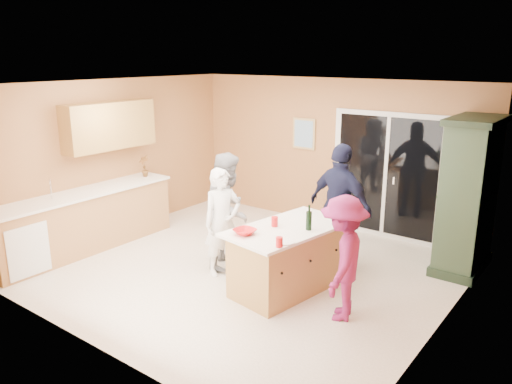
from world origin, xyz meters
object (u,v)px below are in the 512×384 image
Objects in this scene: kitchen_island at (287,260)px; woman_white at (222,222)px; woman_navy at (340,206)px; woman_grey at (229,210)px; woman_magenta at (343,258)px; green_hutch at (468,197)px.

woman_white is at bearing -164.07° from kitchen_island.
woman_white is 0.84× the size of woman_navy.
woman_grey reaches higher than kitchen_island.
woman_grey is 1.59m from woman_navy.
woman_navy is 1.22× the size of woman_magenta.
green_hutch reaches higher than woman_magenta.
woman_navy is (0.16, 1.10, 0.49)m from kitchen_island.
green_hutch is at bearing -76.67° from woman_grey.
woman_magenta is at bearing -108.07° from green_hutch.
woman_grey is 0.92× the size of woman_navy.
green_hutch is 1.77m from woman_navy.
woman_navy is 1.52m from woman_magenta.
woman_magenta is at bearing -4.25° from kitchen_island.
woman_navy reaches higher than woman_magenta.
woman_grey is 1.13× the size of woman_magenta.
kitchen_island is 0.99× the size of woman_navy.
kitchen_island is at bearing -59.58° from woman_white.
green_hutch is 1.21× the size of woman_navy.
woman_grey is at bearing -179.80° from kitchen_island.
woman_white is at bearing -176.53° from woman_grey.
woman_grey is at bearing 48.14° from woman_white.
woman_navy reaches higher than woman_white.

